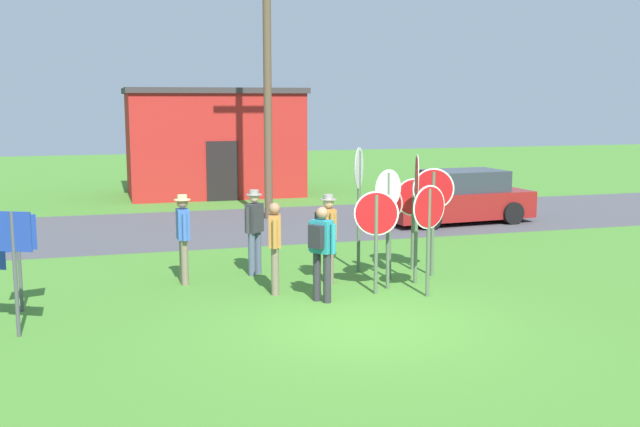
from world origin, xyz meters
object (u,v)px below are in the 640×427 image
Objects in this scene: stop_sign_leaning_left at (376,224)px; stop_sign_nearest at (433,202)px; stop_sign_far_back at (413,208)px; stop_sign_rear_left at (359,186)px; parked_car_on_street at (458,199)px; stop_sign_leaning_right at (389,217)px; person_holding_notes at (254,227)px; info_panel_rightmost at (18,246)px; stop_sign_center_cluster at (388,208)px; person_in_teal at (183,234)px; info_panel_leftmost at (14,251)px; person_in_dark_shirt at (327,232)px; person_near_signs at (275,243)px; person_in_blue at (321,247)px; utility_pole at (267,67)px; stop_sign_rear_right at (417,194)px; stop_sign_tallest at (429,221)px.

stop_sign_leaning_left is 1.90m from stop_sign_nearest.
stop_sign_rear_left reaches higher than stop_sign_far_back.
parked_car_on_street is 7.55m from stop_sign_leaning_right.
parked_car_on_street is 8.54m from person_holding_notes.
stop_sign_rear_left is 1.58× the size of info_panel_rightmost.
stop_sign_center_cluster reaches higher than person_holding_notes.
stop_sign_rear_left is at bearing 173.95° from stop_sign_far_back.
stop_sign_leaning_right is at bearing -140.10° from stop_sign_far_back.
person_in_teal is 3.07m from info_panel_rightmost.
person_in_teal is (-1.47, -0.39, 0.00)m from person_holding_notes.
info_panel_rightmost reaches higher than parked_car_on_street.
stop_sign_rear_left is 6.88m from info_panel_leftmost.
stop_sign_far_back reaches higher than person_in_dark_shirt.
stop_sign_nearest is (0.15, -0.64, 0.20)m from stop_sign_far_back.
person_in_blue is at bearing -50.44° from person_near_signs.
utility_pole is 6.74m from parked_car_on_street.
person_in_blue is (-2.56, -1.93, -0.32)m from stop_sign_far_back.
parked_car_on_street is 6.56m from stop_sign_far_back.
person_in_blue is (-1.15, -9.47, -3.49)m from utility_pole.
stop_sign_center_cluster is at bearing -150.14° from stop_sign_nearest.
info_panel_leftmost is at bearing -121.09° from utility_pole.
stop_sign_rear_right reaches higher than person_holding_notes.
person_near_signs is (-1.77, 0.52, -0.34)m from stop_sign_leaning_left.
stop_sign_far_back is 1.14× the size of person_in_blue.
stop_sign_tallest is 1.66m from stop_sign_nearest.
stop_sign_rear_left is 2.28m from person_holding_notes.
stop_sign_leaning_left is 1.09× the size of person_in_teal.
stop_sign_far_back is 7.65m from info_panel_rightmost.
stop_sign_rear_left is (-0.55, 2.23, 0.40)m from stop_sign_tallest.
info_panel_leftmost is (-6.33, -2.66, -0.47)m from stop_sign_rear_left.
parked_car_on_street is 9.98m from person_in_teal.
utility_pole reaches higher than person_in_teal.
stop_sign_center_cluster reaches higher than person_in_dark_shirt.
stop_sign_rear_right reaches higher than stop_sign_leaning_right.
stop_sign_rear_left is at bearing 22.81° from info_panel_leftmost.
info_panel_rightmost is (-4.31, -1.56, 0.14)m from person_holding_notes.
stop_sign_leaning_right is 6.95m from info_panel_leftmost.
stop_sign_leaning_left reaches higher than person_in_teal.
stop_sign_rear_left reaches higher than stop_sign_center_cluster.
stop_sign_rear_right is at bearing 11.28° from info_panel_leftmost.
person_in_blue is 2.50m from person_holding_notes.
stop_sign_nearest is 2.26m from person_in_dark_shirt.
stop_sign_tallest is at bearing -85.23° from utility_pole.
info_panel_rightmost is (-6.41, -1.21, -0.66)m from stop_sign_rear_left.
person_in_blue is at bearing -142.98° from stop_sign_far_back.
person_near_signs is (-3.36, -0.50, -0.55)m from stop_sign_nearest.
stop_sign_rear_right is 1.11× the size of stop_sign_center_cluster.
person_near_signs is at bearing -179.79° from stop_sign_rear_right.
stop_sign_tallest is 1.24× the size of info_panel_rightmost.
info_panel_leftmost reaches higher than info_panel_rightmost.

